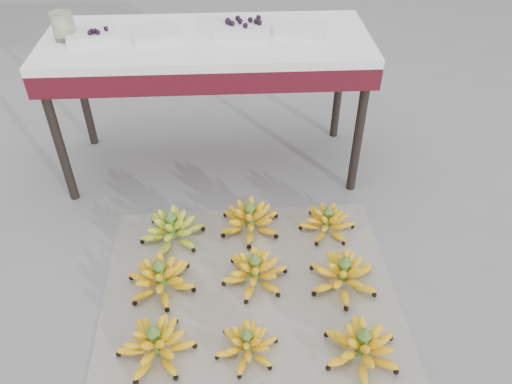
{
  "coord_description": "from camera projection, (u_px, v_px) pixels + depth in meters",
  "views": [
    {
      "loc": [
        0.05,
        -1.44,
        1.7
      ],
      "look_at": [
        0.15,
        0.31,
        0.26
      ],
      "focal_mm": 35.0,
      "sensor_mm": 36.0,
      "label": 1
    }
  ],
  "objects": [
    {
      "name": "bunch_front_center",
      "position": [
        247.0,
        344.0,
        1.89
      ],
      "size": [
        0.28,
        0.28,
        0.15
      ],
      "rotation": [
        0.0,
        0.0,
        0.2
      ],
      "color": "#FFBB00",
      "rests_on": "newspaper_mat"
    },
    {
      "name": "tray_right",
      "position": [
        243.0,
        28.0,
        2.42
      ],
      "size": [
        0.29,
        0.22,
        0.07
      ],
      "color": "silver",
      "rests_on": "vendor_table"
    },
    {
      "name": "tray_far_right",
      "position": [
        301.0,
        28.0,
        2.43
      ],
      "size": [
        0.27,
        0.22,
        0.04
      ],
      "color": "silver",
      "rests_on": "vendor_table"
    },
    {
      "name": "bunch_back_center",
      "position": [
        250.0,
        219.0,
        2.41
      ],
      "size": [
        0.38,
        0.38,
        0.18
      ],
      "rotation": [
        0.0,
        0.0,
        0.32
      ],
      "color": "#FFBB00",
      "rests_on": "newspaper_mat"
    },
    {
      "name": "bunch_back_left",
      "position": [
        172.0,
        229.0,
        2.36
      ],
      "size": [
        0.31,
        0.31,
        0.18
      ],
      "rotation": [
        0.0,
        0.0,
        -0.05
      ],
      "color": "#97B827",
      "rests_on": "newspaper_mat"
    },
    {
      "name": "glass_jar",
      "position": [
        63.0,
        26.0,
        2.33
      ],
      "size": [
        0.13,
        0.13,
        0.13
      ],
      "primitive_type": "cylinder",
      "rotation": [
        0.0,
        0.0,
        0.25
      ],
      "color": "beige",
      "rests_on": "vendor_table"
    },
    {
      "name": "bunch_front_right",
      "position": [
        362.0,
        346.0,
        1.87
      ],
      "size": [
        0.33,
        0.33,
        0.18
      ],
      "rotation": [
        0.0,
        0.0,
        0.13
      ],
      "color": "#FFBB00",
      "rests_on": "newspaper_mat"
    },
    {
      "name": "bunch_mid_right",
      "position": [
        343.0,
        275.0,
        2.14
      ],
      "size": [
        0.31,
        0.31,
        0.18
      ],
      "rotation": [
        0.0,
        0.0,
        -0.04
      ],
      "color": "#FFBB00",
      "rests_on": "newspaper_mat"
    },
    {
      "name": "bunch_mid_left",
      "position": [
        161.0,
        278.0,
        2.13
      ],
      "size": [
        0.37,
        0.37,
        0.18
      ],
      "rotation": [
        0.0,
        0.0,
        0.3
      ],
      "color": "#FFBB00",
      "rests_on": "newspaper_mat"
    },
    {
      "name": "ground",
      "position": [
        226.0,
        283.0,
        2.19
      ],
      "size": [
        60.0,
        60.0,
        0.0
      ],
      "primitive_type": "plane",
      "color": "slate",
      "rests_on": "ground"
    },
    {
      "name": "tray_far_left",
      "position": [
        92.0,
        35.0,
        2.36
      ],
      "size": [
        0.27,
        0.23,
        0.06
      ],
      "color": "silver",
      "rests_on": "vendor_table"
    },
    {
      "name": "bunch_front_left",
      "position": [
        156.0,
        344.0,
        1.88
      ],
      "size": [
        0.34,
        0.34,
        0.18
      ],
      "rotation": [
        0.0,
        0.0,
        -0.17
      ],
      "color": "#FFBB00",
      "rests_on": "newspaper_mat"
    },
    {
      "name": "tray_left",
      "position": [
        158.0,
        34.0,
        2.37
      ],
      "size": [
        0.26,
        0.21,
        0.04
      ],
      "color": "silver",
      "rests_on": "vendor_table"
    },
    {
      "name": "bunch_mid_center",
      "position": [
        255.0,
        271.0,
        2.16
      ],
      "size": [
        0.3,
        0.3,
        0.17
      ],
      "rotation": [
        0.0,
        0.0,
        0.06
      ],
      "color": "#FFBB00",
      "rests_on": "newspaper_mat"
    },
    {
      "name": "vendor_table",
      "position": [
        208.0,
        53.0,
        2.45
      ],
      "size": [
        1.58,
        0.63,
        0.76
      ],
      "color": "black",
      "rests_on": "ground"
    },
    {
      "name": "bunch_back_right",
      "position": [
        327.0,
        222.0,
        2.41
      ],
      "size": [
        0.31,
        0.31,
        0.16
      ],
      "rotation": [
        0.0,
        0.0,
        -0.24
      ],
      "color": "#FFBB00",
      "rests_on": "newspaper_mat"
    },
    {
      "name": "newspaper_mat",
      "position": [
        250.0,
        289.0,
        2.16
      ],
      "size": [
        1.27,
        1.07,
        0.01
      ],
      "primitive_type": "cube",
      "rotation": [
        0.0,
        0.0,
        0.02
      ],
      "color": "silver",
      "rests_on": "ground"
    }
  ]
}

